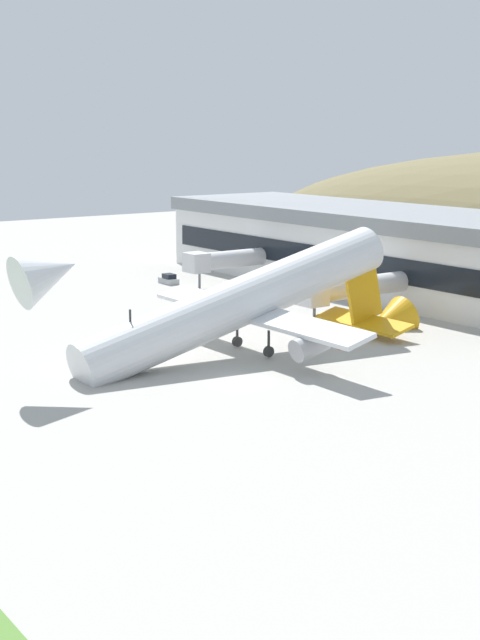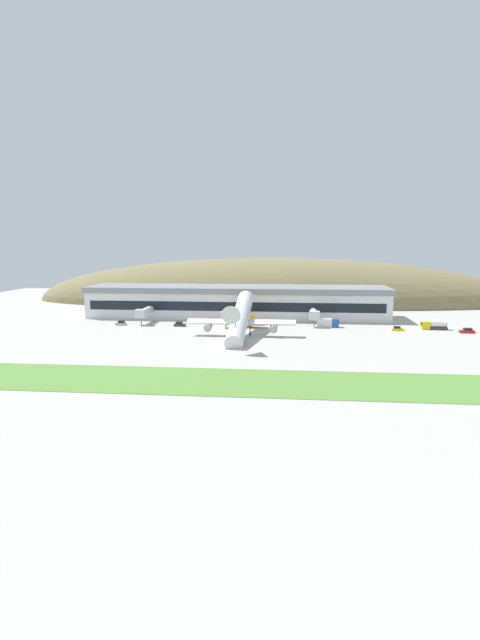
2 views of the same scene
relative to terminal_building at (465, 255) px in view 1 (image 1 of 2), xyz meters
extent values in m
plane|color=#ADAAA3|center=(13.34, -46.87, -6.63)|extent=(321.65, 321.65, 0.00)
cube|color=silver|center=(0.00, 0.02, -0.77)|extent=(110.92, 21.54, 11.72)
cube|color=gray|center=(0.00, 0.02, 4.03)|extent=(112.12, 22.74, 2.11)
cube|color=black|center=(0.00, -10.80, -1.36)|extent=(106.48, 0.16, 3.28)
cylinder|color=silver|center=(-30.58, -16.77, -2.63)|extent=(2.60, 12.03, 2.60)
cube|color=silver|center=(-30.58, -22.78, -2.63)|extent=(3.38, 2.86, 2.86)
cylinder|color=slate|center=(-30.58, -22.28, -4.63)|extent=(0.36, 0.36, 4.00)
cylinder|color=silver|center=(-1.07, -18.32, -2.63)|extent=(2.60, 15.13, 2.60)
cube|color=silver|center=(-1.07, -25.88, -2.63)|extent=(3.38, 2.86, 2.86)
cylinder|color=slate|center=(-1.07, -25.38, -4.63)|extent=(0.36, 0.36, 4.00)
cylinder|color=silver|center=(5.37, -41.18, -1.06)|extent=(4.98, 37.16, 13.37)
cone|color=silver|center=(5.37, -61.85, 3.83)|extent=(4.88, 6.46, 6.02)
cone|color=orange|center=(5.37, -20.02, -6.07)|extent=(4.88, 7.43, 6.25)
cube|color=orange|center=(5.37, -23.90, -0.81)|extent=(0.50, 6.36, 9.48)
cube|color=orange|center=(5.37, -23.66, -5.21)|extent=(12.96, 3.48, 1.15)
cube|color=silver|center=(5.37, -39.38, -2.36)|extent=(32.78, 3.61, 1.27)
cylinder|color=#9E9EA3|center=(-4.46, -39.90, -3.79)|extent=(2.30, 4.03, 3.07)
cylinder|color=#9E9EA3|center=(15.21, -39.90, -3.79)|extent=(2.30, 4.03, 3.07)
cylinder|color=#2D2D2D|center=(2.63, -39.38, -4.83)|extent=(0.28, 0.28, 2.20)
cylinder|color=#2D2D2D|center=(2.63, -39.38, -5.93)|extent=(0.45, 1.10, 1.10)
cylinder|color=#2D2D2D|center=(8.12, -39.38, -4.83)|extent=(0.28, 0.28, 2.20)
cylinder|color=#2D2D2D|center=(8.12, -39.38, -5.93)|extent=(0.45, 1.10, 1.10)
cylinder|color=#2D2D2D|center=(5.37, -53.78, -1.31)|extent=(0.22, 0.22, 1.98)
cylinder|color=#2D2D2D|center=(5.37, -53.78, -2.30)|extent=(0.30, 0.82, 0.82)
cube|color=#333338|center=(-16.89, -23.70, -6.22)|extent=(3.88, 1.94, 0.83)
cube|color=black|center=(-17.08, -23.69, -5.47)|extent=(2.14, 1.62, 0.68)
cube|color=#999EA3|center=(-37.34, -23.49, -6.20)|extent=(3.68, 1.86, 0.86)
cube|color=black|center=(-37.16, -23.50, -5.43)|extent=(2.04, 1.54, 0.70)
cube|color=orange|center=(9.67, -30.87, -6.62)|extent=(0.52, 0.52, 0.03)
cone|color=orange|center=(9.67, -30.87, -6.33)|extent=(0.40, 0.40, 0.55)
camera|label=1|loc=(77.80, -93.58, 15.85)|focal=50.00mm
camera|label=2|loc=(20.04, -186.29, 20.48)|focal=28.00mm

